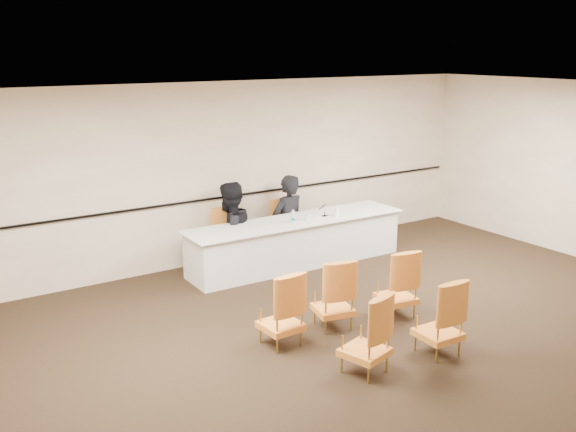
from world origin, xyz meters
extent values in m
plane|color=black|center=(0.00, 0.00, 0.00)|extent=(10.00, 10.00, 0.00)
plane|color=white|center=(0.00, 0.00, 3.00)|extent=(10.00, 10.00, 0.00)
cube|color=#F9E5C4|center=(0.00, 4.00, 1.50)|extent=(10.00, 0.04, 3.00)
cube|color=black|center=(0.00, 3.96, 1.10)|extent=(9.80, 0.04, 0.03)
imported|color=black|center=(0.91, 3.65, 0.48)|extent=(0.74, 0.55, 1.86)
imported|color=black|center=(-0.23, 3.66, 0.47)|extent=(1.08, 0.94, 1.88)
cube|color=white|center=(1.13, 3.01, 0.77)|extent=(0.34, 0.28, 0.00)
cylinder|color=white|center=(0.86, 2.98, 0.82)|extent=(0.08, 0.08, 0.10)
cylinder|color=white|center=(1.41, 2.91, 0.84)|extent=(0.12, 0.12, 0.15)
camera|label=1|loc=(-5.00, -5.36, 3.54)|focal=40.00mm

